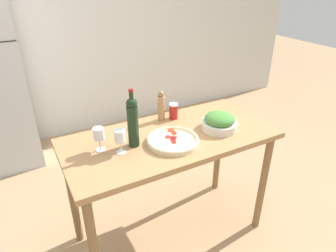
% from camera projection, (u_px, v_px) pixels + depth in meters
% --- Properties ---
extents(ground_plane, '(14.00, 14.00, 0.00)m').
position_uv_depth(ground_plane, '(170.00, 231.00, 2.47)').
color(ground_plane, tan).
extents(wall_back, '(6.40, 0.06, 2.60)m').
position_uv_depth(wall_back, '(82.00, 28.00, 3.52)').
color(wall_back, silver).
rests_on(wall_back, ground_plane).
extents(prep_counter, '(1.46, 0.69, 0.91)m').
position_uv_depth(prep_counter, '(170.00, 150.00, 2.10)').
color(prep_counter, '#A87A4C').
rests_on(prep_counter, ground_plane).
extents(wine_bottle, '(0.07, 0.07, 0.38)m').
position_uv_depth(wine_bottle, '(133.00, 121.00, 1.86)').
color(wine_bottle, black).
rests_on(wine_bottle, prep_counter).
extents(wine_glass_near, '(0.07, 0.07, 0.16)m').
position_uv_depth(wine_glass_near, '(120.00, 137.00, 1.81)').
color(wine_glass_near, silver).
rests_on(wine_glass_near, prep_counter).
extents(wine_glass_far, '(0.07, 0.07, 0.16)m').
position_uv_depth(wine_glass_far, '(99.00, 135.00, 1.83)').
color(wine_glass_far, silver).
rests_on(wine_glass_far, prep_counter).
extents(pepper_mill, '(0.05, 0.05, 0.23)m').
position_uv_depth(pepper_mill, '(161.00, 106.00, 2.21)').
color(pepper_mill, '#AD7F51').
rests_on(pepper_mill, prep_counter).
extents(salad_bowl, '(0.25, 0.25, 0.12)m').
position_uv_depth(salad_bowl, '(219.00, 122.00, 2.11)').
color(salad_bowl, silver).
rests_on(salad_bowl, prep_counter).
extents(homemade_pizza, '(0.34, 0.34, 0.04)m').
position_uv_depth(homemade_pizza, '(173.00, 140.00, 1.95)').
color(homemade_pizza, beige).
rests_on(homemade_pizza, prep_counter).
extents(salt_canister, '(0.07, 0.07, 0.12)m').
position_uv_depth(salt_canister, '(174.00, 111.00, 2.25)').
color(salt_canister, '#B2231E').
rests_on(salt_canister, prep_counter).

